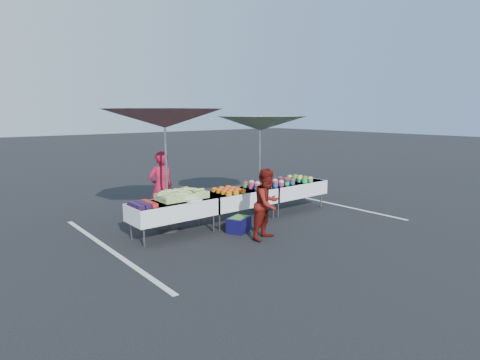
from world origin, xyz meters
TOP-DOWN VIEW (x-y plane):
  - ground at (0.00, 0.00)m, footprint 80.00×80.00m
  - stripe_left at (-3.20, 0.00)m, footprint 0.10×5.00m
  - stripe_right at (3.20, 0.00)m, footprint 0.10×5.00m
  - table_left at (-1.80, 0.00)m, footprint 1.86×0.81m
  - table_center at (0.00, 0.00)m, footprint 1.86×0.81m
  - table_right at (1.80, 0.00)m, footprint 1.86×0.81m
  - berry_punnets at (-2.51, -0.06)m, footprint 0.40×0.54m
  - corn_pile at (-1.56, 0.04)m, footprint 1.16×0.57m
  - plastic_bags at (-1.50, -0.30)m, footprint 0.30×0.25m
  - carrot_bowls at (-0.35, -0.01)m, footprint 0.55×0.69m
  - potato_cups at (0.95, 0.00)m, footprint 1.34×0.58m
  - bean_baskets at (2.06, -0.01)m, footprint 0.36×0.68m
  - vendor at (-1.51, 1.06)m, footprint 0.62×0.41m
  - customer at (-0.40, -1.38)m, footprint 0.82×0.71m
  - umbrella_left at (-1.72, 0.40)m, footprint 3.19×3.19m
  - umbrella_right at (1.25, 0.70)m, footprint 2.90×2.90m
  - storage_bin at (-0.56, -0.65)m, footprint 0.62×0.55m

SIDE VIEW (x-z plane):
  - ground at x=0.00m, z-range 0.00..0.00m
  - stripe_left at x=-3.20m, z-range 0.00..0.00m
  - stripe_right at x=3.20m, z-range 0.00..0.00m
  - storage_bin at x=-0.56m, z-range 0.01..0.34m
  - table_left at x=-1.80m, z-range 0.21..0.96m
  - table_center at x=0.00m, z-range 0.21..0.96m
  - table_right at x=1.80m, z-range 0.21..0.96m
  - customer at x=-0.40m, z-range 0.00..1.46m
  - plastic_bags at x=-1.50m, z-range 0.75..0.80m
  - berry_punnets at x=-2.51m, z-range 0.75..0.83m
  - carrot_bowls at x=-0.35m, z-range 0.75..0.85m
  - bean_baskets at x=2.06m, z-range 0.75..0.90m
  - potato_cups at x=0.95m, z-range 0.75..0.91m
  - corn_pile at x=-1.56m, z-range 0.71..0.97m
  - vendor at x=-1.51m, z-range 0.00..1.69m
  - umbrella_right at x=1.25m, z-range 1.02..3.52m
  - umbrella_left at x=-1.72m, z-range 1.09..3.77m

